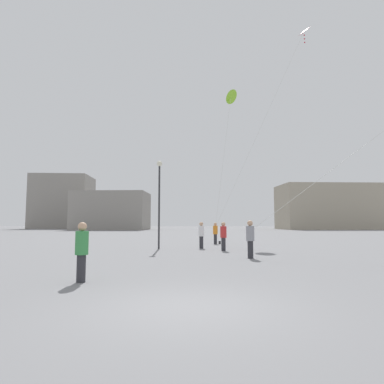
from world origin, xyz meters
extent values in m
plane|color=slate|center=(0.00, 0.00, 0.00)|extent=(300.00, 300.00, 0.00)
cylinder|color=#2D2D33|center=(1.96, 20.09, 0.39)|extent=(0.26, 0.26, 0.78)
cylinder|color=orange|center=(1.96, 20.09, 1.12)|extent=(0.37, 0.37, 0.68)
sphere|color=tan|center=(1.96, 20.09, 1.59)|extent=(0.26, 0.26, 0.26)
cylinder|color=#2D2D33|center=(-3.13, 2.87, 0.39)|extent=(0.26, 0.26, 0.79)
cylinder|color=#388C47|center=(-3.13, 2.87, 1.13)|extent=(0.38, 0.38, 0.69)
sphere|color=tan|center=(-3.13, 2.87, 1.60)|extent=(0.26, 0.26, 0.26)
cylinder|color=#2D2D33|center=(2.90, 9.34, 0.41)|extent=(0.27, 0.27, 0.83)
cylinder|color=gray|center=(2.90, 9.34, 1.19)|extent=(0.40, 0.40, 0.72)
sphere|color=tan|center=(2.90, 9.34, 1.69)|extent=(0.27, 0.27, 0.27)
cylinder|color=#2D2D33|center=(2.00, 13.59, 0.40)|extent=(0.26, 0.26, 0.80)
cylinder|color=red|center=(2.00, 13.59, 1.14)|extent=(0.38, 0.38, 0.69)
sphere|color=tan|center=(2.00, 13.59, 1.62)|extent=(0.26, 0.26, 0.26)
cylinder|color=#2D2D33|center=(0.70, 15.49, 0.40)|extent=(0.26, 0.26, 0.80)
cylinder|color=white|center=(0.70, 15.49, 1.15)|extent=(0.38, 0.38, 0.70)
sphere|color=tan|center=(0.70, 15.49, 1.62)|extent=(0.26, 0.26, 0.26)
cone|color=#8CD12D|center=(3.68, 23.09, 13.35)|extent=(1.57, 1.61, 1.26)
sphere|color=#8CD12D|center=(3.57, 23.01, 13.14)|extent=(0.10, 0.10, 0.10)
sphere|color=#8CD12D|center=(3.46, 22.92, 12.93)|extent=(0.10, 0.10, 0.10)
sphere|color=#8CD12D|center=(3.35, 22.83, 12.72)|extent=(0.10, 0.10, 0.10)
cylinder|color=silver|center=(2.82, 21.59, 7.33)|extent=(1.74, 3.02, 12.06)
cylinder|color=silver|center=(8.78, 8.38, 5.79)|extent=(11.78, 1.93, 8.99)
pyramid|color=red|center=(8.46, 16.88, 16.00)|extent=(0.89, 1.18, 0.48)
sphere|color=red|center=(8.53, 17.02, 15.76)|extent=(0.10, 0.10, 0.10)
sphere|color=red|center=(8.59, 17.15, 15.55)|extent=(0.10, 0.10, 0.10)
sphere|color=red|center=(8.64, 17.28, 15.34)|extent=(0.10, 0.10, 0.10)
cylinder|color=silver|center=(5.22, 18.49, 8.64)|extent=(6.54, 3.22, 14.68)
cube|color=gray|center=(-37.00, 89.19, 7.52)|extent=(16.00, 14.38, 15.03)
cube|color=gray|center=(-19.00, 72.78, 4.44)|extent=(17.14, 12.13, 8.88)
cube|color=#A39984|center=(35.00, 77.87, 5.61)|extent=(25.46, 13.37, 11.22)
cylinder|color=#2D2D30|center=(-2.08, 14.98, 2.73)|extent=(0.12, 0.12, 5.46)
sphere|color=#EAE5C6|center=(-2.08, 14.98, 5.61)|extent=(0.36, 0.36, 0.36)
cube|color=black|center=(2.31, 20.19, 0.12)|extent=(0.15, 0.32, 0.24)
camera|label=1|loc=(0.08, -6.98, 1.72)|focal=31.34mm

